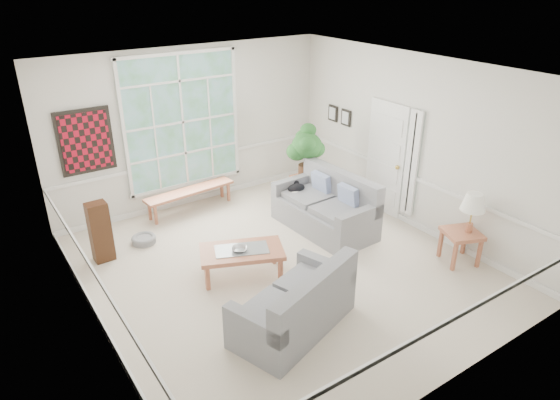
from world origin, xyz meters
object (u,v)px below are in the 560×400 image
object	(u,v)px
end_table	(308,189)
loveseat_front	(293,298)
coffee_table	(242,263)
side_table	(460,247)
loveseat_right	(325,203)

from	to	relation	value
end_table	loveseat_front	bearing A→B (deg)	-130.02
coffee_table	side_table	size ratio (longest dim) A/B	2.28
loveseat_front	end_table	xyz separation A→B (m)	(2.46, 2.92, -0.18)
loveseat_right	coffee_table	bearing A→B (deg)	-168.61
coffee_table	side_table	world-z (taller)	side_table
loveseat_right	loveseat_front	world-z (taller)	loveseat_right
coffee_table	end_table	size ratio (longest dim) A/B	2.26
coffee_table	end_table	world-z (taller)	end_table
loveseat_right	coffee_table	size ratio (longest dim) A/B	1.52
loveseat_front	side_table	world-z (taller)	loveseat_front
loveseat_right	side_table	xyz separation A→B (m)	(1.07, -2.05, -0.24)
side_table	end_table	bearing A→B (deg)	101.46
coffee_table	loveseat_front	bearing A→B (deg)	-69.23
end_table	side_table	bearing A→B (deg)	-78.54
loveseat_right	loveseat_front	xyz separation A→B (m)	(-2.01, -1.88, -0.05)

